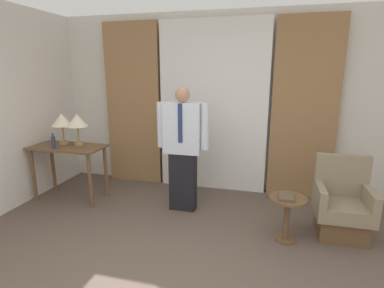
{
  "coord_description": "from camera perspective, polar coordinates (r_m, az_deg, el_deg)",
  "views": [
    {
      "loc": [
        0.83,
        -1.63,
        1.84
      ],
      "look_at": [
        -0.07,
        1.86,
        0.96
      ],
      "focal_mm": 28.0,
      "sensor_mm": 36.0,
      "label": 1
    }
  ],
  "objects": [
    {
      "name": "person",
      "position": [
        3.91,
        -1.76,
        -0.38
      ],
      "size": [
        0.69,
        0.23,
        1.64
      ],
      "color": "black",
      "rests_on": "ground_plane"
    },
    {
      "name": "table_lamp_right",
      "position": [
        4.55,
        -21.02,
        4.02
      ],
      "size": [
        0.3,
        0.3,
        0.45
      ],
      "color": "#9E7F47",
      "rests_on": "desk"
    },
    {
      "name": "curtain_sheer_center",
      "position": [
        4.6,
        3.97,
        6.9
      ],
      "size": [
        1.65,
        0.06,
        2.58
      ],
      "color": "white",
      "rests_on": "ground_plane"
    },
    {
      "name": "curtain_drape_left",
      "position": [
        5.01,
        -11.16,
        7.23
      ],
      "size": [
        0.91,
        0.06,
        2.58
      ],
      "color": "#997047",
      "rests_on": "ground_plane"
    },
    {
      "name": "side_table",
      "position": [
        3.5,
        17.66,
        -12.12
      ],
      "size": [
        0.4,
        0.4,
        0.51
      ],
      "color": "brown",
      "rests_on": "ground_plane"
    },
    {
      "name": "curtain_drape_right",
      "position": [
        4.55,
        20.62,
        5.98
      ],
      "size": [
        0.91,
        0.06,
        2.58
      ],
      "color": "#997047",
      "rests_on": "ground_plane"
    },
    {
      "name": "table_lamp_left",
      "position": [
        4.7,
        -23.55,
        4.07
      ],
      "size": [
        0.3,
        0.3,
        0.45
      ],
      "color": "#9E7F47",
      "rests_on": "desk"
    },
    {
      "name": "desk",
      "position": [
        4.65,
        -22.45,
        -2.06
      ],
      "size": [
        1.04,
        0.53,
        0.79
      ],
      "color": "brown",
      "rests_on": "ground_plane"
    },
    {
      "name": "book",
      "position": [
        3.4,
        17.5,
        -9.6
      ],
      "size": [
        0.16,
        0.21,
        0.03
      ],
      "color": "brown",
      "rests_on": "side_table"
    },
    {
      "name": "wall_back",
      "position": [
        4.72,
        4.27,
        7.8
      ],
      "size": [
        10.0,
        0.06,
        2.7
      ],
      "color": "silver",
      "rests_on": "ground_plane"
    },
    {
      "name": "bottle_near_edge",
      "position": [
        4.55,
        -24.89,
        0.33
      ],
      "size": [
        0.06,
        0.06,
        0.21
      ],
      "color": "#2D3851",
      "rests_on": "desk"
    },
    {
      "name": "armchair",
      "position": [
        3.86,
        26.62,
        -10.73
      ],
      "size": [
        0.58,
        0.55,
        0.9
      ],
      "color": "brown",
      "rests_on": "ground_plane"
    }
  ]
}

